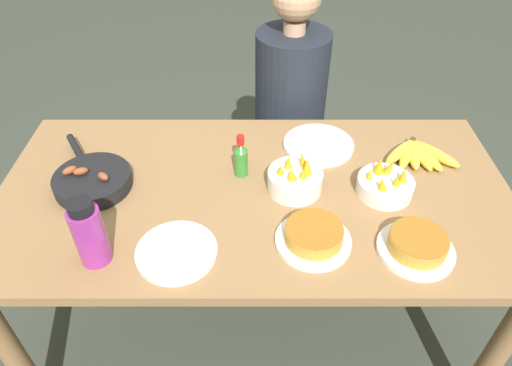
{
  "coord_description": "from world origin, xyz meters",
  "views": [
    {
      "loc": [
        0.01,
        -1.1,
        1.73
      ],
      "look_at": [
        0.0,
        0.0,
        0.78
      ],
      "focal_mm": 32.0,
      "sensor_mm": 36.0,
      "label": 1
    }
  ],
  "objects_px": {
    "hot_sauce_bottle": "(243,158)",
    "water_bottle": "(91,233)",
    "frittata_plate_side": "(315,237)",
    "fruit_bowl_citrus": "(387,185)",
    "banana_bunch": "(419,154)",
    "skillet": "(94,180)",
    "fruit_bowl_mango": "(297,179)",
    "empty_plate_far_left": "(178,252)",
    "empty_plate_near_front": "(320,145)",
    "frittata_plate_center": "(419,246)",
    "person_figure": "(290,135)"
  },
  "relations": [
    {
      "from": "frittata_plate_side",
      "to": "fruit_bowl_citrus",
      "type": "distance_m",
      "value": 0.33
    },
    {
      "from": "frittata_plate_center",
      "to": "frittata_plate_side",
      "type": "xyz_separation_m",
      "value": [
        -0.28,
        0.03,
        -0.0
      ]
    },
    {
      "from": "frittata_plate_side",
      "to": "empty_plate_far_left",
      "type": "relative_size",
      "value": 0.95
    },
    {
      "from": "banana_bunch",
      "to": "empty_plate_far_left",
      "type": "relative_size",
      "value": 1.19
    },
    {
      "from": "frittata_plate_side",
      "to": "water_bottle",
      "type": "distance_m",
      "value": 0.61
    },
    {
      "from": "hot_sauce_bottle",
      "to": "skillet",
      "type": "bearing_deg",
      "value": -172.17
    },
    {
      "from": "fruit_bowl_mango",
      "to": "fruit_bowl_citrus",
      "type": "xyz_separation_m",
      "value": [
        0.29,
        -0.02,
        -0.01
      ]
    },
    {
      "from": "banana_bunch",
      "to": "empty_plate_far_left",
      "type": "bearing_deg",
      "value": -150.82
    },
    {
      "from": "fruit_bowl_mango",
      "to": "hot_sauce_bottle",
      "type": "xyz_separation_m",
      "value": [
        -0.17,
        0.08,
        0.03
      ]
    },
    {
      "from": "fruit_bowl_citrus",
      "to": "banana_bunch",
      "type": "bearing_deg",
      "value": 49.54
    },
    {
      "from": "banana_bunch",
      "to": "hot_sauce_bottle",
      "type": "xyz_separation_m",
      "value": [
        -0.61,
        -0.09,
        0.05
      ]
    },
    {
      "from": "banana_bunch",
      "to": "skillet",
      "type": "xyz_separation_m",
      "value": [
        -1.09,
        -0.15,
        0.01
      ]
    },
    {
      "from": "fruit_bowl_mango",
      "to": "empty_plate_near_front",
      "type": "bearing_deg",
      "value": 66.24
    },
    {
      "from": "fruit_bowl_mango",
      "to": "hot_sauce_bottle",
      "type": "height_order",
      "value": "hot_sauce_bottle"
    },
    {
      "from": "skillet",
      "to": "water_bottle",
      "type": "height_order",
      "value": "water_bottle"
    },
    {
      "from": "hot_sauce_bottle",
      "to": "person_figure",
      "type": "xyz_separation_m",
      "value": [
        0.2,
        0.56,
        -0.29
      ]
    },
    {
      "from": "fruit_bowl_citrus",
      "to": "empty_plate_near_front",
      "type": "bearing_deg",
      "value": 126.57
    },
    {
      "from": "hot_sauce_bottle",
      "to": "water_bottle",
      "type": "bearing_deg",
      "value": -136.74
    },
    {
      "from": "banana_bunch",
      "to": "hot_sauce_bottle",
      "type": "height_order",
      "value": "hot_sauce_bottle"
    },
    {
      "from": "banana_bunch",
      "to": "person_figure",
      "type": "xyz_separation_m",
      "value": [
        -0.41,
        0.47,
        -0.24
      ]
    },
    {
      "from": "fruit_bowl_citrus",
      "to": "person_figure",
      "type": "bearing_deg",
      "value": 111.82
    },
    {
      "from": "fruit_bowl_citrus",
      "to": "empty_plate_far_left",
      "type": "bearing_deg",
      "value": -157.71
    },
    {
      "from": "person_figure",
      "to": "fruit_bowl_citrus",
      "type": "bearing_deg",
      "value": -68.18
    },
    {
      "from": "fruit_bowl_citrus",
      "to": "person_figure",
      "type": "height_order",
      "value": "person_figure"
    },
    {
      "from": "frittata_plate_side",
      "to": "empty_plate_near_front",
      "type": "height_order",
      "value": "frittata_plate_side"
    },
    {
      "from": "frittata_plate_side",
      "to": "hot_sauce_bottle",
      "type": "relative_size",
      "value": 1.41
    },
    {
      "from": "empty_plate_near_front",
      "to": "person_figure",
      "type": "distance_m",
      "value": 0.47
    },
    {
      "from": "banana_bunch",
      "to": "fruit_bowl_mango",
      "type": "xyz_separation_m",
      "value": [
        -0.44,
        -0.16,
        0.02
      ]
    },
    {
      "from": "frittata_plate_side",
      "to": "skillet",
      "type": "bearing_deg",
      "value": 160.53
    },
    {
      "from": "frittata_plate_center",
      "to": "water_bottle",
      "type": "height_order",
      "value": "water_bottle"
    },
    {
      "from": "empty_plate_far_left",
      "to": "person_figure",
      "type": "bearing_deg",
      "value": 67.76
    },
    {
      "from": "skillet",
      "to": "empty_plate_far_left",
      "type": "height_order",
      "value": "skillet"
    },
    {
      "from": "banana_bunch",
      "to": "skillet",
      "type": "relative_size",
      "value": 0.75
    },
    {
      "from": "empty_plate_far_left",
      "to": "fruit_bowl_citrus",
      "type": "distance_m",
      "value": 0.68
    },
    {
      "from": "fruit_bowl_citrus",
      "to": "hot_sauce_bottle",
      "type": "xyz_separation_m",
      "value": [
        -0.46,
        0.09,
        0.03
      ]
    },
    {
      "from": "skillet",
      "to": "frittata_plate_center",
      "type": "height_order",
      "value": "skillet"
    },
    {
      "from": "banana_bunch",
      "to": "hot_sauce_bottle",
      "type": "distance_m",
      "value": 0.62
    },
    {
      "from": "skillet",
      "to": "frittata_plate_side",
      "type": "distance_m",
      "value": 0.73
    },
    {
      "from": "water_bottle",
      "to": "person_figure",
      "type": "bearing_deg",
      "value": 57.47
    },
    {
      "from": "empty_plate_near_front",
      "to": "person_figure",
      "type": "height_order",
      "value": "person_figure"
    },
    {
      "from": "frittata_plate_side",
      "to": "person_figure",
      "type": "relative_size",
      "value": 0.17
    },
    {
      "from": "banana_bunch",
      "to": "water_bottle",
      "type": "distance_m",
      "value": 1.1
    },
    {
      "from": "skillet",
      "to": "frittata_plate_center",
      "type": "bearing_deg",
      "value": -137.46
    },
    {
      "from": "frittata_plate_side",
      "to": "empty_plate_far_left",
      "type": "height_order",
      "value": "frittata_plate_side"
    },
    {
      "from": "fruit_bowl_citrus",
      "to": "person_figure",
      "type": "relative_size",
      "value": 0.14
    },
    {
      "from": "frittata_plate_side",
      "to": "fruit_bowl_citrus",
      "type": "height_order",
      "value": "fruit_bowl_citrus"
    },
    {
      "from": "skillet",
      "to": "empty_plate_near_front",
      "type": "xyz_separation_m",
      "value": [
        0.76,
        0.22,
        -0.02
      ]
    },
    {
      "from": "empty_plate_near_front",
      "to": "empty_plate_far_left",
      "type": "height_order",
      "value": "same"
    },
    {
      "from": "empty_plate_far_left",
      "to": "person_figure",
      "type": "xyz_separation_m",
      "value": [
        0.37,
        0.91,
        -0.23
      ]
    },
    {
      "from": "person_figure",
      "to": "frittata_plate_side",
      "type": "bearing_deg",
      "value": -89.18
    }
  ]
}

